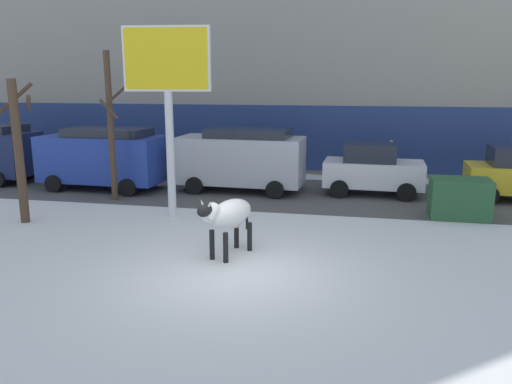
% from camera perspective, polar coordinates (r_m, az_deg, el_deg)
% --- Properties ---
extents(ground_plane, '(120.00, 120.00, 0.00)m').
position_cam_1_polar(ground_plane, '(10.96, -2.30, -9.12)').
color(ground_plane, white).
extents(road_strip, '(60.00, 5.60, 0.01)m').
position_cam_1_polar(road_strip, '(18.40, 3.58, -0.16)').
color(road_strip, '#514F4C').
rests_on(road_strip, ground).
extents(building_facade, '(44.00, 6.10, 13.00)m').
position_cam_1_polar(building_facade, '(25.07, 6.18, 18.06)').
color(building_facade, gray).
rests_on(building_facade, ground).
extents(cow_holstein, '(1.08, 1.91, 1.54)m').
position_cam_1_polar(cow_holstein, '(11.69, -3.08, -2.57)').
color(cow_holstein, silver).
rests_on(cow_holstein, ground).
extents(billboard, '(2.53, 0.50, 5.56)m').
position_cam_1_polar(billboard, '(14.96, -10.06, 13.39)').
color(billboard, silver).
rests_on(billboard, ground).
extents(car_blue_van, '(4.66, 2.25, 2.32)m').
position_cam_1_polar(car_blue_van, '(19.80, -17.03, 3.86)').
color(car_blue_van, '#233D9E').
rests_on(car_blue_van, ground).
extents(car_silver_van, '(4.66, 2.25, 2.32)m').
position_cam_1_polar(car_silver_van, '(18.59, -1.66, 3.87)').
color(car_silver_van, '#B7BABF').
rests_on(car_silver_van, ground).
extents(car_white_hatchback, '(3.56, 2.02, 1.86)m').
position_cam_1_polar(car_white_hatchback, '(18.55, 13.12, 2.54)').
color(car_white_hatchback, white).
rests_on(car_white_hatchback, ground).
extents(pedestrian_near_billboard, '(0.36, 0.24, 1.73)m').
position_cam_1_polar(pedestrian_near_billboard, '(20.76, 15.00, 3.35)').
color(pedestrian_near_billboard, '#282833').
rests_on(pedestrian_near_billboard, ground).
extents(pedestrian_by_cars, '(0.36, 0.24, 1.73)m').
position_cam_1_polar(pedestrian_by_cars, '(23.03, -14.46, 4.25)').
color(pedestrian_by_cars, '#282833').
rests_on(pedestrian_by_cars, ground).
extents(bare_tree_left_lot, '(1.22, 1.24, 5.02)m').
position_cam_1_polar(bare_tree_left_lot, '(17.72, -16.13, 7.36)').
color(bare_tree_left_lot, '#4C3828').
rests_on(bare_tree_left_lot, ground).
extents(bare_tree_right_lot, '(1.52, 1.61, 4.10)m').
position_cam_1_polar(bare_tree_right_lot, '(15.80, -25.53, 4.79)').
color(bare_tree_right_lot, '#4C3828').
rests_on(bare_tree_right_lot, ground).
extents(dumpster, '(1.71, 1.12, 1.20)m').
position_cam_1_polar(dumpster, '(16.19, 22.14, -0.67)').
color(dumpster, '#285633').
rests_on(dumpster, ground).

